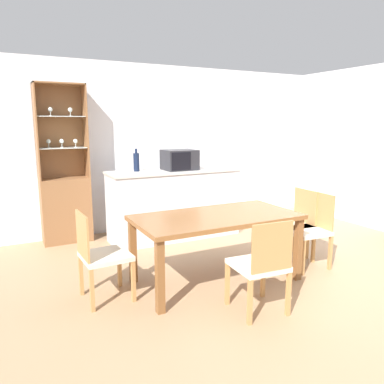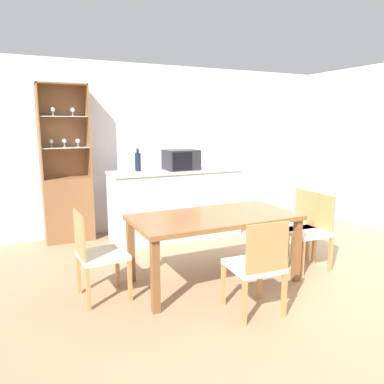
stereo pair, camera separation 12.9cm
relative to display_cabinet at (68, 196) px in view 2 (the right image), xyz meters
name	(u,v)px [view 2 (the right image)]	position (x,y,z in m)	size (l,w,h in m)	color
ground_plane	(284,279)	(1.90, -2.44, -0.64)	(18.00, 18.00, 0.00)	#A37F5B
wall_back	(184,147)	(1.90, 0.19, 0.63)	(6.80, 0.06, 2.55)	silver
kitchen_counter	(176,204)	(1.44, -0.53, -0.14)	(1.92, 0.61, 1.00)	silver
display_cabinet	(68,196)	(0.00, 0.00, 0.00)	(0.66, 0.33, 2.19)	brown
dining_table	(214,223)	(1.18, -2.16, 0.00)	(1.71, 0.87, 0.72)	brown
dining_chair_head_near	(256,266)	(1.18, -2.92, -0.20)	(0.46, 0.46, 0.87)	beige
dining_chair_side_left_far	(98,254)	(0.00, -2.03, -0.20)	(0.45, 0.45, 0.87)	beige
dining_chair_side_right_near	(310,231)	(2.37, -2.29, -0.20)	(0.46, 0.46, 0.87)	beige
dining_chair_side_right_far	(294,225)	(2.37, -2.03, -0.20)	(0.46, 0.46, 0.87)	beige
microwave	(181,160)	(1.52, -0.55, 0.50)	(0.46, 0.39, 0.29)	#232328
wine_bottle	(138,162)	(0.91, -0.42, 0.49)	(0.08, 0.08, 0.32)	#141E38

